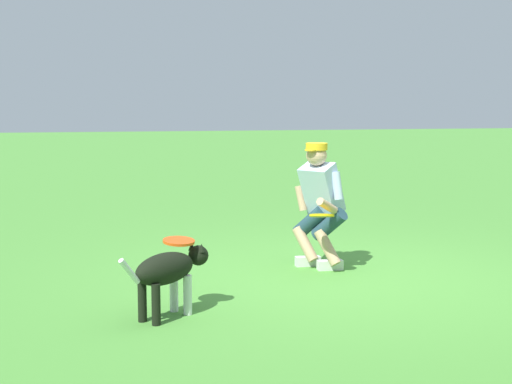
{
  "coord_description": "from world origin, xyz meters",
  "views": [
    {
      "loc": [
        2.18,
        6.92,
        1.78
      ],
      "look_at": [
        0.9,
        0.21,
        0.9
      ],
      "focal_mm": 53.23,
      "sensor_mm": 36.0,
      "label": 1
    }
  ],
  "objects_px": {
    "dog": "(169,270)",
    "frisbee_held": "(322,215)",
    "person": "(320,201)",
    "frisbee_flying": "(179,241)"
  },
  "relations": [
    {
      "from": "dog",
      "to": "person",
      "type": "bearing_deg",
      "value": -0.28
    },
    {
      "from": "person",
      "to": "frisbee_flying",
      "type": "height_order",
      "value": "person"
    },
    {
      "from": "frisbee_flying",
      "to": "person",
      "type": "bearing_deg",
      "value": -140.88
    },
    {
      "from": "person",
      "to": "dog",
      "type": "xyz_separation_m",
      "value": [
        1.65,
        1.45,
        -0.32
      ]
    },
    {
      "from": "dog",
      "to": "frisbee_flying",
      "type": "height_order",
      "value": "frisbee_flying"
    },
    {
      "from": "person",
      "to": "dog",
      "type": "relative_size",
      "value": 1.61
    },
    {
      "from": "person",
      "to": "dog",
      "type": "bearing_deg",
      "value": 2.01
    },
    {
      "from": "person",
      "to": "dog",
      "type": "distance_m",
      "value": 2.22
    },
    {
      "from": "frisbee_held",
      "to": "person",
      "type": "bearing_deg",
      "value": -102.26
    },
    {
      "from": "dog",
      "to": "frisbee_held",
      "type": "bearing_deg",
      "value": -7.21
    }
  ]
}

